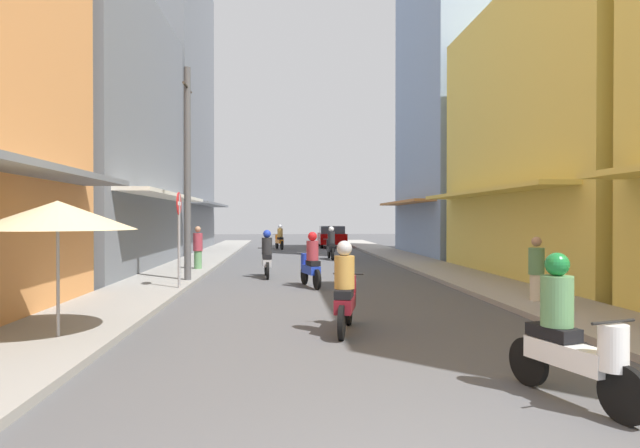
# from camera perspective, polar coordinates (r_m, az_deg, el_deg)

# --- Properties ---
(ground_plane) EXTENTS (92.86, 92.86, 0.00)m
(ground_plane) POSITION_cam_1_polar(r_m,az_deg,el_deg) (20.27, -1.00, -4.94)
(ground_plane) COLOR #4C4C4F
(sidewalk_left) EXTENTS (2.19, 50.21, 0.12)m
(sidewalk_left) POSITION_cam_1_polar(r_m,az_deg,el_deg) (20.57, -14.41, -4.71)
(sidewalk_left) COLOR gray
(sidewalk_left) RESTS_ON ground
(sidewalk_right) EXTENTS (2.19, 50.21, 0.12)m
(sidewalk_right) POSITION_cam_1_polar(r_m,az_deg,el_deg) (21.07, 12.07, -4.58)
(sidewalk_right) COLOR #9E9991
(sidewalk_right) RESTS_ON ground
(building_left_mid) EXTENTS (7.05, 11.28, 10.16)m
(building_left_mid) POSITION_cam_1_polar(r_m,az_deg,el_deg) (21.84, -25.17, 8.76)
(building_left_mid) COLOR slate
(building_left_mid) RESTS_ON ground
(building_left_far) EXTENTS (7.05, 11.25, 17.11)m
(building_left_far) POSITION_cam_1_polar(r_m,az_deg,el_deg) (33.61, -17.77, 11.88)
(building_left_far) COLOR slate
(building_left_far) RESTS_ON ground
(building_right_mid) EXTENTS (7.05, 10.64, 9.18)m
(building_right_mid) POSITION_cam_1_polar(r_m,az_deg,el_deg) (19.51, 26.88, 8.29)
(building_right_mid) COLOR #EFD159
(building_right_mid) RESTS_ON ground
(building_right_far) EXTENTS (7.05, 9.22, 15.31)m
(building_right_far) POSITION_cam_1_polar(r_m,az_deg,el_deg) (29.69, 15.86, 11.63)
(building_right_far) COLOR #8CA5CC
(building_right_far) RESTS_ON ground
(motorbike_black) EXTENTS (0.55, 1.81, 1.58)m
(motorbike_black) POSITION_cam_1_polar(r_m,az_deg,el_deg) (25.25, 1.17, -2.25)
(motorbike_black) COLOR black
(motorbike_black) RESTS_ON ground
(motorbike_maroon) EXTENTS (0.64, 1.78, 1.58)m
(motorbike_maroon) POSITION_cam_1_polar(r_m,az_deg,el_deg) (9.12, 2.76, -7.26)
(motorbike_maroon) COLOR black
(motorbike_maroon) RESTS_ON ground
(motorbike_blue) EXTENTS (0.65, 1.78, 1.58)m
(motorbike_blue) POSITION_cam_1_polar(r_m,az_deg,el_deg) (15.08, -1.01, -4.16)
(motorbike_blue) COLOR black
(motorbike_blue) RESTS_ON ground
(motorbike_orange) EXTENTS (0.68, 1.77, 1.58)m
(motorbike_orange) POSITION_cam_1_polar(r_m,az_deg,el_deg) (33.73, -4.40, -1.54)
(motorbike_orange) COLOR black
(motorbike_orange) RESTS_ON ground
(motorbike_white) EXTENTS (0.72, 1.75, 1.58)m
(motorbike_white) POSITION_cam_1_polar(r_m,az_deg,el_deg) (6.30, 25.31, -10.86)
(motorbike_white) COLOR black
(motorbike_white) RESTS_ON ground
(motorbike_silver) EXTENTS (0.55, 1.81, 1.58)m
(motorbike_silver) POSITION_cam_1_polar(r_m,az_deg,el_deg) (17.59, -5.77, -3.48)
(motorbike_silver) COLOR black
(motorbike_silver) RESTS_ON ground
(parked_car) EXTENTS (1.84, 4.14, 1.45)m
(parked_car) POSITION_cam_1_polar(r_m,az_deg,el_deg) (36.07, 1.28, -1.34)
(parked_car) COLOR #8C0000
(parked_car) RESTS_ON ground
(pedestrian_foreground) EXTENTS (0.34, 0.34, 1.67)m
(pedestrian_foreground) POSITION_cam_1_polar(r_m,az_deg,el_deg) (19.82, -13.03, -2.65)
(pedestrian_foreground) COLOR #598C59
(pedestrian_foreground) RESTS_ON ground
(pedestrian_crossing) EXTENTS (0.34, 0.34, 1.55)m
(pedestrian_crossing) POSITION_cam_1_polar(r_m,az_deg,el_deg) (12.76, 22.31, -4.77)
(pedestrian_crossing) COLOR beige
(pedestrian_crossing) RESTS_ON ground
(vendor_umbrella) EXTENTS (2.37, 2.37, 2.23)m
(vendor_umbrella) POSITION_cam_1_polar(r_m,az_deg,el_deg) (9.14, -26.44, 0.84)
(vendor_umbrella) COLOR #99999E
(vendor_umbrella) RESTS_ON ground
(utility_pole) EXTENTS (0.20, 1.20, 6.46)m
(utility_pole) POSITION_cam_1_polar(r_m,az_deg,el_deg) (16.33, -14.11, 5.33)
(utility_pole) COLOR #4C4C4F
(utility_pole) RESTS_ON ground
(street_sign_no_entry) EXTENTS (0.07, 0.60, 2.65)m
(street_sign_no_entry) POSITION_cam_1_polar(r_m,az_deg,el_deg) (14.44, -14.97, -0.36)
(street_sign_no_entry) COLOR gray
(street_sign_no_entry) RESTS_ON ground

